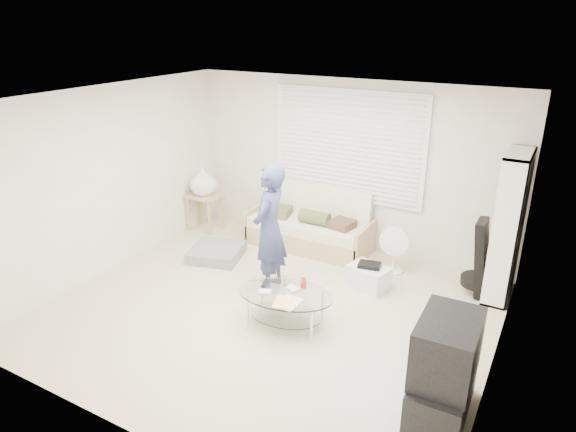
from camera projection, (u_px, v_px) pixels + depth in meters
The scene contains 13 objects.
ground at pixel (270, 310), 6.18m from camera, with size 5.00×5.00×0.00m, color #B9AC90.
room_shell at pixel (290, 170), 5.98m from camera, with size 5.02×4.52×2.51m.
window_blinds at pixel (347, 146), 7.41m from camera, with size 2.32×0.08×1.62m.
futon_sofa at pixel (310, 228), 7.78m from camera, with size 1.88×0.76×0.92m.
grey_floor_pillow at pixel (217, 252), 7.49m from camera, with size 0.71×0.71×0.16m, color slate.
side_table at pixel (203, 184), 8.22m from camera, with size 0.54×0.43×1.07m.
bookshelf at pixel (508, 227), 6.20m from camera, with size 0.29×0.78×1.85m.
guitar_case at pixel (480, 263), 6.37m from camera, with size 0.35×0.36×0.99m.
floor_fan at pixel (395, 246), 6.96m from camera, with size 0.41×0.27×0.67m.
storage_bin at pixel (369, 276), 6.64m from camera, with size 0.57×0.46×0.35m.
tv_unit at pixel (444, 369), 4.43m from camera, with size 0.50×0.89×0.96m.
coffee_table at pixel (285, 300), 5.78m from camera, with size 1.19×0.86×0.53m.
standing_person at pixel (270, 230), 6.36m from camera, with size 0.61×0.40×1.66m, color navy.
Camera 1 is at (2.79, -4.56, 3.31)m, focal length 32.00 mm.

